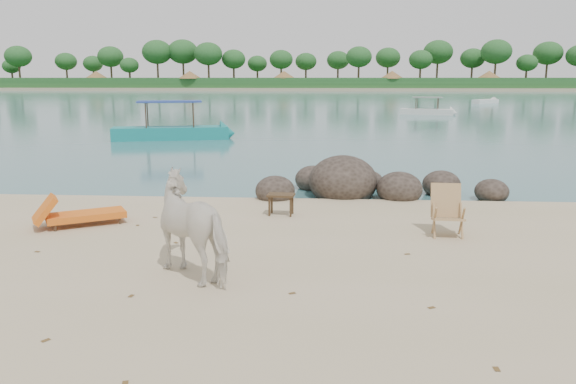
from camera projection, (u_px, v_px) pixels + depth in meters
name	position (u px, v px, depth m)	size (l,w,h in m)	color
water	(321.00, 96.00, 96.06)	(400.00, 400.00, 0.00)	#346168
far_shore	(324.00, 88.00, 174.29)	(420.00, 90.00, 1.40)	tan
far_scenery	(323.00, 78.00, 141.10)	(420.00, 18.00, 9.50)	#1E4C1E
boulders	(359.00, 185.00, 14.53)	(6.31, 2.83, 1.33)	#2A221C
cow	(198.00, 227.00, 8.39)	(0.83, 1.83, 1.54)	silver
side_table	(281.00, 206.00, 12.17)	(0.57, 0.37, 0.46)	#312513
lounge_chair	(86.00, 212.00, 11.36)	(1.89, 0.66, 0.57)	orange
deck_chair	(448.00, 213.00, 10.48)	(0.61, 0.67, 0.96)	tan
boat_near	(170.00, 107.00, 27.78)	(6.35, 1.43, 3.09)	#137A79
boat_mid	(427.00, 100.00, 46.88)	(4.87, 1.10, 2.39)	silver
boat_far	(485.00, 101.00, 68.05)	(4.95, 1.11, 0.57)	silver
dead_leaves	(235.00, 283.00, 8.23)	(7.97, 6.68, 0.00)	brown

